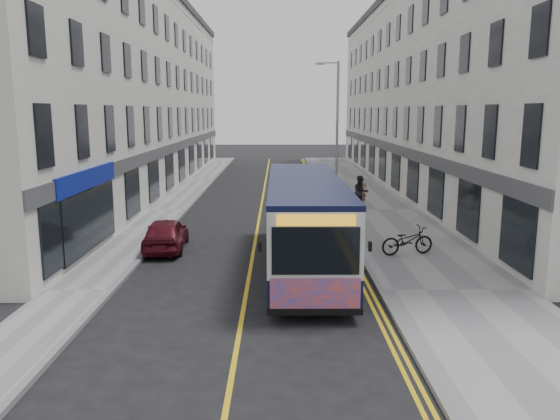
{
  "coord_description": "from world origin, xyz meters",
  "views": [
    {
      "loc": [
        0.95,
        -16.67,
        5.35
      ],
      "look_at": [
        1.02,
        3.78,
        1.6
      ],
      "focal_mm": 35.0,
      "sensor_mm": 36.0,
      "label": 1
    }
  ],
  "objects_px": {
    "streetlamp": "(336,128)",
    "car_maroon": "(166,234)",
    "pedestrian_near": "(362,191)",
    "car_white": "(311,179)",
    "pedestrian_far": "(360,193)",
    "bicycle": "(407,241)",
    "city_bus": "(305,220)"
  },
  "relations": [
    {
      "from": "streetlamp",
      "to": "car_maroon",
      "type": "height_order",
      "value": "streetlamp"
    },
    {
      "from": "pedestrian_near",
      "to": "car_white",
      "type": "relative_size",
      "value": 0.36
    },
    {
      "from": "pedestrian_far",
      "to": "car_maroon",
      "type": "relative_size",
      "value": 0.49
    },
    {
      "from": "bicycle",
      "to": "city_bus",
      "type": "bearing_deg",
      "value": 94.25
    },
    {
      "from": "pedestrian_near",
      "to": "city_bus",
      "type": "bearing_deg",
      "value": -93.96
    },
    {
      "from": "pedestrian_near",
      "to": "car_white",
      "type": "bearing_deg",
      "value": 123.49
    },
    {
      "from": "car_maroon",
      "to": "streetlamp",
      "type": "bearing_deg",
      "value": -130.35
    },
    {
      "from": "bicycle",
      "to": "pedestrian_near",
      "type": "bearing_deg",
      "value": -13.15
    },
    {
      "from": "streetlamp",
      "to": "car_white",
      "type": "height_order",
      "value": "streetlamp"
    },
    {
      "from": "car_white",
      "to": "car_maroon",
      "type": "xyz_separation_m",
      "value": [
        -6.6,
        -16.18,
        -0.08
      ]
    },
    {
      "from": "bicycle",
      "to": "car_white",
      "type": "distance_m",
      "value": 17.54
    },
    {
      "from": "streetlamp",
      "to": "city_bus",
      "type": "bearing_deg",
      "value": -100.46
    },
    {
      "from": "streetlamp",
      "to": "car_maroon",
      "type": "distance_m",
      "value": 13.13
    },
    {
      "from": "streetlamp",
      "to": "bicycle",
      "type": "bearing_deg",
      "value": -82.3
    },
    {
      "from": "streetlamp",
      "to": "car_white",
      "type": "distance_m",
      "value": 7.2
    },
    {
      "from": "pedestrian_far",
      "to": "pedestrian_near",
      "type": "bearing_deg",
      "value": 65.55
    },
    {
      "from": "pedestrian_near",
      "to": "car_maroon",
      "type": "distance_m",
      "value": 13.1
    },
    {
      "from": "city_bus",
      "to": "car_maroon",
      "type": "height_order",
      "value": "city_bus"
    },
    {
      "from": "city_bus",
      "to": "pedestrian_near",
      "type": "bearing_deg",
      "value": 72.48
    },
    {
      "from": "city_bus",
      "to": "bicycle",
      "type": "relative_size",
      "value": 5.29
    },
    {
      "from": "streetlamp",
      "to": "pedestrian_near",
      "type": "relative_size",
      "value": 5.18
    },
    {
      "from": "car_white",
      "to": "car_maroon",
      "type": "bearing_deg",
      "value": -107.46
    },
    {
      "from": "streetlamp",
      "to": "car_white",
      "type": "bearing_deg",
      "value": 99.0
    },
    {
      "from": "streetlamp",
      "to": "car_maroon",
      "type": "relative_size",
      "value": 2.15
    },
    {
      "from": "city_bus",
      "to": "car_maroon",
      "type": "xyz_separation_m",
      "value": [
        -5.27,
        2.41,
        -1.05
      ]
    },
    {
      "from": "city_bus",
      "to": "pedestrian_near",
      "type": "height_order",
      "value": "city_bus"
    },
    {
      "from": "streetlamp",
      "to": "car_white",
      "type": "relative_size",
      "value": 1.84
    },
    {
      "from": "streetlamp",
      "to": "pedestrian_far",
      "type": "bearing_deg",
      "value": -60.15
    },
    {
      "from": "pedestrian_far",
      "to": "city_bus",
      "type": "bearing_deg",
      "value": -121.69
    },
    {
      "from": "pedestrian_near",
      "to": "pedestrian_far",
      "type": "distance_m",
      "value": 1.5
    },
    {
      "from": "city_bus",
      "to": "pedestrian_near",
      "type": "xyz_separation_m",
      "value": [
        3.76,
        11.9,
        -0.79
      ]
    },
    {
      "from": "pedestrian_far",
      "to": "car_white",
      "type": "height_order",
      "value": "pedestrian_far"
    }
  ]
}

